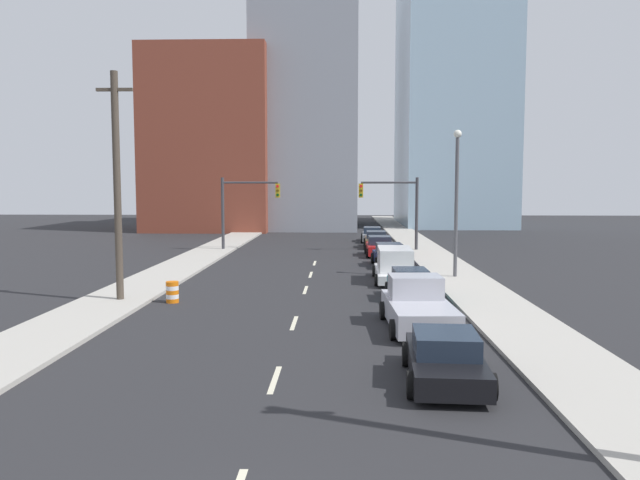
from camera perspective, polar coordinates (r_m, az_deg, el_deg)
The scene contains 23 objects.
sidewalk_left at distance 56.06m, azimuth -8.48°, elevation -0.27°, with size 3.28×94.07×0.15m.
sidewalk_right at distance 55.52m, azimuth 8.78°, elevation -0.33°, with size 3.28×94.07×0.15m.
lane_stripe_at_9m at distance 17.30m, azimuth -4.16°, elevation -12.59°, with size 0.16×2.40×0.01m, color beige.
lane_stripe_at_15m at distance 23.95m, azimuth -2.38°, elevation -7.58°, with size 0.16×2.40×0.01m, color beige.
lane_stripe_at_23m at distance 31.28m, azimuth -1.34°, elevation -4.58°, with size 0.16×2.40×0.01m, color beige.
lane_stripe_at_28m at distance 36.52m, azimuth -0.86°, elevation -3.18°, with size 0.16×2.40×0.01m, color beige.
lane_stripe_at_34m at distance 41.84m, azimuth -0.49°, elevation -2.13°, with size 0.16×2.40×0.01m, color beige.
building_brick_left at distance 76.02m, azimuth -9.60°, elevation 8.76°, with size 14.00×16.00×20.44m.
building_office_center at distance 79.18m, azimuth -1.15°, elevation 12.80°, with size 12.00×20.00×31.78m.
building_glass_right at distance 84.61m, azimuth 11.99°, elevation 13.99°, with size 13.00×20.00×37.03m.
traffic_signal_left at distance 49.83m, azimuth -7.32°, elevation 3.39°, with size 4.68×0.35×5.82m.
traffic_signal_right at distance 49.39m, azimuth 7.24°, elevation 3.37°, with size 4.68×0.35×5.82m.
utility_pole_left_mid at distance 28.95m, azimuth -18.06°, elevation 4.75°, with size 1.60×0.32×10.17m.
traffic_barrel at distance 28.66m, azimuth -13.35°, elevation -4.66°, with size 0.56×0.56×0.95m.
street_lamp at distance 35.28m, azimuth 12.38°, elevation 4.21°, with size 0.44×0.44×8.25m.
sedan_black at distance 17.23m, azimuth 11.37°, elevation -10.59°, with size 2.36×4.59×1.35m.
pickup_truck_silver at distance 23.29m, azimuth 8.93°, elevation -6.09°, with size 2.62×5.32×1.85m.
sedan_teal at distance 28.72m, azimuth 8.24°, elevation -4.18°, with size 2.08×4.26×1.44m.
box_truck_white at distance 34.08m, azimuth 6.84°, elevation -2.33°, with size 2.34×5.53×1.85m.
sedan_navy at distance 40.57m, azimuth 6.34°, elevation -1.42°, with size 2.23×4.35×1.48m.
sedan_red at distance 46.32m, azimuth 5.46°, elevation -0.62°, with size 2.12×4.47×1.47m.
sedan_brown at distance 52.36m, azimuth 5.15°, elevation 0.00°, with size 2.18×4.67×1.38m.
sedan_gray at distance 57.75m, azimuth 4.78°, elevation 0.47°, with size 2.18×4.82×1.36m.
Camera 1 is at (1.79, -7.85, 5.25)m, focal length 35.00 mm.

